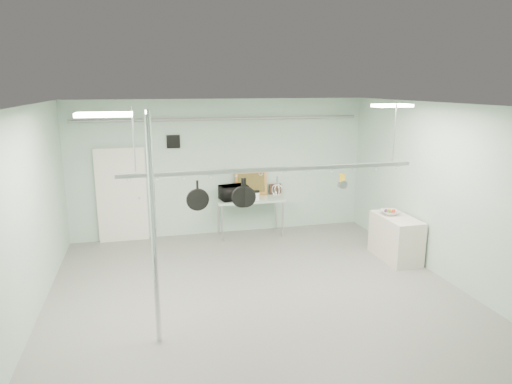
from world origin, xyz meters
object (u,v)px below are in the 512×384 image
object	(u,v)px
side_cabinet	(396,238)
microwave	(234,192)
pot_rack	(273,168)
fruit_bowl	(390,212)
skillet_right	(245,192)
prep_table	(250,201)
chrome_pole	(154,232)
skillet_mid	(242,193)
coffee_canister	(257,196)
skillet_left	(198,195)

from	to	relation	value
side_cabinet	microwave	world-z (taller)	microwave
pot_rack	fruit_bowl	world-z (taller)	pot_rack
skillet_right	pot_rack	bearing A→B (deg)	17.78
prep_table	skillet_right	size ratio (longest dim) A/B	3.44
chrome_pole	pot_rack	xyz separation A→B (m)	(1.90, 0.90, 0.63)
pot_rack	skillet_mid	bearing A→B (deg)	180.00
coffee_canister	skillet_mid	bearing A→B (deg)	-107.99
chrome_pole	coffee_canister	distance (m)	4.72
chrome_pole	side_cabinet	bearing A→B (deg)	22.41
prep_table	skillet_left	distance (m)	3.81
prep_table	skillet_left	world-z (taller)	skillet_left
pot_rack	coffee_canister	world-z (taller)	pot_rack
pot_rack	skillet_right	xyz separation A→B (m)	(-0.46, 0.00, -0.38)
side_cabinet	skillet_left	bearing A→B (deg)	-165.16
side_cabinet	skillet_mid	bearing A→B (deg)	-162.30
chrome_pole	skillet_left	world-z (taller)	chrome_pole
coffee_canister	pot_rack	bearing A→B (deg)	-99.38
skillet_left	side_cabinet	bearing A→B (deg)	14.00
prep_table	side_cabinet	xyz separation A→B (m)	(2.55, -2.20, -0.38)
skillet_left	skillet_right	bearing A→B (deg)	-0.84
coffee_canister	skillet_right	world-z (taller)	skillet_right
pot_rack	skillet_mid	size ratio (longest dim) A/B	10.26
skillet_left	skillet_mid	world-z (taller)	same
microwave	fruit_bowl	bearing A→B (deg)	134.67
fruit_bowl	microwave	bearing A→B (deg)	145.22
coffee_canister	skillet_right	xyz separation A→B (m)	(-0.97, -3.11, 0.85)
microwave	skillet_left	size ratio (longest dim) A/B	1.33
prep_table	microwave	size ratio (longest dim) A/B	2.60
prep_table	skillet_right	bearing A→B (deg)	-104.54
microwave	skillet_mid	distance (m)	3.41
prep_table	fruit_bowl	xyz separation A→B (m)	(2.49, -2.02, 0.11)
prep_table	microwave	bearing A→B (deg)	-178.02
coffee_canister	skillet_mid	distance (m)	3.38
chrome_pole	microwave	size ratio (longest dim) A/B	5.21
side_cabinet	microwave	distance (m)	3.72
pot_rack	skillet_mid	xyz separation A→B (m)	(-0.50, 0.00, -0.38)
side_cabinet	fruit_bowl	distance (m)	0.53
skillet_mid	pot_rack	bearing A→B (deg)	0.02
side_cabinet	coffee_canister	xyz separation A→B (m)	(-2.44, 2.01, 0.55)
skillet_left	pot_rack	bearing A→B (deg)	-0.84
prep_table	microwave	xyz separation A→B (m)	(-0.40, -0.01, 0.24)
microwave	side_cabinet	bearing A→B (deg)	132.86
coffee_canister	fruit_bowl	size ratio (longest dim) A/B	0.51
chrome_pole	skillet_mid	distance (m)	1.69
prep_table	pot_rack	xyz separation A→B (m)	(-0.40, -3.30, 1.40)
microwave	prep_table	bearing A→B (deg)	171.43
chrome_pole	fruit_bowl	size ratio (longest dim) A/B	8.68
chrome_pole	skillet_left	xyz separation A→B (m)	(0.70, 0.90, 0.25)
microwave	skillet_right	bearing A→B (deg)	71.47
prep_table	pot_rack	distance (m)	3.61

